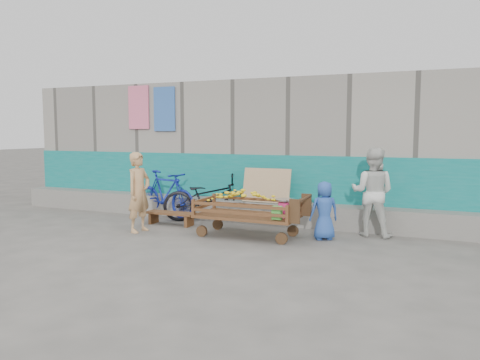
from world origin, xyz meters
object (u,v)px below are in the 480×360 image
at_px(bench, 171,215).
at_px(bicycle_dark, 208,198).
at_px(child, 324,211).
at_px(bicycle_blue, 165,194).
at_px(banana_cart, 246,205).
at_px(vendor_man, 139,192).
at_px(woman, 372,192).

relative_size(bench, bicycle_dark, 0.55).
height_order(child, bicycle_blue, bicycle_blue).
distance_m(banana_cart, bench, 1.88).
distance_m(bench, bicycle_blue, 0.90).
relative_size(child, bicycle_blue, 0.59).
relative_size(banana_cart, vendor_man, 1.32).
bearing_deg(bicycle_blue, banana_cart, -99.54).
xyz_separation_m(banana_cart, woman, (2.09, 0.93, 0.23)).
height_order(vendor_man, bicycle_blue, vendor_man).
distance_m(banana_cart, woman, 2.30).
distance_m(bench, woman, 3.97).
bearing_deg(banana_cart, woman, 23.97).
relative_size(woman, child, 1.56).
xyz_separation_m(banana_cart, vendor_man, (-2.00, -0.40, 0.18)).
bearing_deg(child, woman, -171.53).
distance_m(vendor_man, woman, 4.31).
relative_size(bench, bicycle_blue, 0.61).
bearing_deg(woman, vendor_man, 21.98).
bearing_deg(bench, child, -1.44).
height_order(banana_cart, bench, banana_cart).
xyz_separation_m(child, bicycle_dark, (-2.63, 0.72, -0.02)).
distance_m(bicycle_dark, bicycle_blue, 1.05).
bearing_deg(banana_cart, bench, 167.82).
distance_m(woman, bicycle_blue, 4.43).
relative_size(banana_cart, child, 1.93).
distance_m(bench, vendor_man, 0.99).
xyz_separation_m(vendor_man, bicycle_dark, (0.73, 1.44, -0.25)).
relative_size(banana_cart, bicycle_dark, 1.04).
bearing_deg(bench, woman, 7.91).
distance_m(woman, bicycle_dark, 3.38).
height_order(bench, woman, woman).
bearing_deg(woman, bicycle_blue, 2.60).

